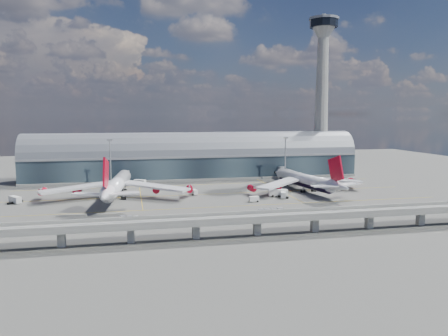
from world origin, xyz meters
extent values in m
plane|color=#474744|center=(0.00, 0.00, 0.00)|extent=(500.00, 500.00, 0.00)
cube|color=gold|center=(0.00, -10.00, 0.01)|extent=(200.00, 0.25, 0.01)
cube|color=gold|center=(0.00, 20.00, 0.01)|extent=(200.00, 0.25, 0.01)
cube|color=gold|center=(0.00, 50.00, 0.01)|extent=(200.00, 0.25, 0.01)
cube|color=gold|center=(-35.00, 30.00, 0.01)|extent=(0.25, 80.00, 0.01)
cube|color=gold|center=(35.00, 30.00, 0.01)|extent=(0.25, 80.00, 0.01)
cube|color=#1E2832|center=(0.00, 78.00, 7.00)|extent=(200.00, 28.00, 14.00)
cylinder|color=slate|center=(0.00, 78.00, 14.00)|extent=(200.00, 28.00, 28.00)
cube|color=gray|center=(0.00, 64.00, 14.00)|extent=(200.00, 1.00, 1.20)
cube|color=gray|center=(0.00, 78.00, 0.60)|extent=(200.00, 30.00, 1.20)
cube|color=gray|center=(85.00, 83.00, 4.00)|extent=(18.00, 18.00, 8.00)
cone|color=gray|center=(85.00, 83.00, 45.00)|extent=(10.00, 10.00, 90.00)
cone|color=gray|center=(85.00, 83.00, 92.00)|extent=(16.00, 16.00, 8.00)
cylinder|color=black|center=(85.00, 83.00, 97.00)|extent=(18.00, 18.00, 5.00)
cylinder|color=slate|center=(85.00, 83.00, 100.00)|extent=(19.00, 19.00, 1.50)
cylinder|color=gray|center=(85.00, 83.00, 101.50)|extent=(2.40, 2.40, 3.00)
cube|color=gray|center=(0.00, -55.00, 5.50)|extent=(220.00, 8.50, 1.20)
cube|color=gray|center=(0.00, -59.00, 6.60)|extent=(220.00, 0.40, 1.20)
cube|color=gray|center=(0.00, -51.00, 6.60)|extent=(220.00, 0.40, 1.20)
cube|color=gray|center=(0.00, -56.50, 6.15)|extent=(220.00, 0.12, 0.12)
cube|color=gray|center=(0.00, -53.50, 6.15)|extent=(220.00, 0.12, 0.12)
cube|color=gray|center=(-60.00, -55.00, 2.50)|extent=(2.20, 2.20, 5.00)
cube|color=gray|center=(-40.00, -55.00, 2.50)|extent=(2.20, 2.20, 5.00)
cube|color=gray|center=(-20.00, -55.00, 2.50)|extent=(2.20, 2.20, 5.00)
cube|color=gray|center=(0.00, -55.00, 2.50)|extent=(2.20, 2.20, 5.00)
cube|color=gray|center=(20.00, -55.00, 2.50)|extent=(2.20, 2.20, 5.00)
cube|color=gray|center=(40.00, -55.00, 2.50)|extent=(2.20, 2.20, 5.00)
cube|color=gray|center=(60.00, -55.00, 2.50)|extent=(2.20, 2.20, 5.00)
cylinder|color=gray|center=(-50.00, 55.00, 12.50)|extent=(0.70, 0.70, 25.00)
cube|color=gray|center=(-50.00, 55.00, 25.20)|extent=(3.00, 0.40, 1.00)
cylinder|color=gray|center=(50.00, 55.00, 12.50)|extent=(0.70, 0.70, 25.00)
cube|color=gray|center=(50.00, 55.00, 25.20)|extent=(3.00, 0.40, 1.00)
cylinder|color=white|center=(-45.79, 19.50, 6.46)|extent=(12.83, 55.65, 6.67)
cone|color=white|center=(-42.34, 50.06, 6.46)|extent=(7.56, 9.03, 6.67)
cone|color=white|center=(-49.48, -13.13, 7.29)|extent=(8.03, 13.17, 6.67)
cube|color=#B4071D|center=(-49.13, -10.02, 15.52)|extent=(2.12, 12.46, 13.80)
cube|color=white|center=(-63.35, 19.38, 5.63)|extent=(34.30, 20.09, 2.69)
cube|color=white|center=(-28.70, 15.47, 5.63)|extent=(32.41, 25.87, 2.69)
cylinder|color=#B4071D|center=(-63.76, 21.53, 3.75)|extent=(3.90, 5.55, 3.33)
cylinder|color=#B4071D|center=(-79.17, 23.27, 3.75)|extent=(3.90, 5.55, 3.33)
cylinder|color=#B4071D|center=(-27.82, 17.47, 3.75)|extent=(3.90, 5.55, 3.33)
cylinder|color=#B4071D|center=(-12.42, 15.73, 3.75)|extent=(3.90, 5.55, 3.33)
cylinder|color=gray|center=(-43.61, 38.86, 1.56)|extent=(0.52, 0.52, 3.13)
cylinder|color=gray|center=(-49.57, 15.73, 1.56)|extent=(0.63, 0.63, 3.13)
cylinder|color=gray|center=(-42.95, 14.98, 1.56)|extent=(0.63, 0.63, 3.13)
cylinder|color=black|center=(-49.57, 15.73, 0.57)|extent=(2.45, 1.81, 1.56)
cylinder|color=black|center=(-42.95, 14.98, 0.57)|extent=(2.45, 1.81, 1.56)
cylinder|color=white|center=(47.23, 19.11, 5.83)|extent=(13.73, 48.11, 5.74)
cone|color=white|center=(42.69, 45.61, 5.83)|extent=(6.99, 8.77, 5.74)
cone|color=white|center=(52.11, -9.33, 6.63)|extent=(7.66, 12.67, 5.74)
cube|color=#B4071D|center=(51.61, -6.40, 14.14)|extent=(2.68, 11.77, 13.10)
cube|color=white|center=(32.30, 14.55, 5.04)|extent=(28.44, 24.51, 2.45)
cube|color=white|center=(62.83, 19.78, 5.04)|extent=(30.81, 16.87, 2.45)
cylinder|color=black|center=(47.23, 19.11, 4.26)|extent=(12.06, 43.13, 4.88)
cylinder|color=#B4071D|center=(31.40, 16.40, 3.26)|extent=(3.95, 5.41, 3.16)
cylinder|color=#B4071D|center=(17.83, 14.07, 3.26)|extent=(3.95, 5.41, 3.16)
cylinder|color=#B4071D|center=(63.06, 21.83, 3.26)|extent=(3.95, 5.41, 3.16)
cylinder|color=#B4071D|center=(76.63, 24.15, 3.26)|extent=(3.95, 5.41, 3.16)
cylinder|color=gray|center=(44.38, 35.73, 1.48)|extent=(0.49, 0.49, 2.97)
cylinder|color=gray|center=(44.78, 14.68, 1.48)|extent=(0.59, 0.59, 2.97)
cylinder|color=gray|center=(51.02, 15.75, 1.48)|extent=(0.59, 0.59, 2.97)
cylinder|color=black|center=(44.78, 14.68, 0.54)|extent=(2.39, 1.83, 1.48)
cylinder|color=black|center=(51.02, 15.75, 0.54)|extent=(2.39, 1.83, 1.48)
cube|color=gray|center=(-42.29, 52.00, 5.20)|extent=(3.00, 24.00, 3.00)
cube|color=gray|center=(-42.29, 40.00, 5.20)|extent=(3.60, 3.60, 3.40)
cylinder|color=gray|center=(-42.29, 64.00, 5.20)|extent=(4.40, 4.40, 4.00)
cylinder|color=gray|center=(-42.29, 40.00, 1.70)|extent=(0.50, 0.50, 3.40)
cylinder|color=black|center=(-42.29, 40.00, 0.35)|extent=(1.40, 0.80, 0.80)
cube|color=gray|center=(50.73, 50.00, 5.20)|extent=(3.00, 28.00, 3.00)
cube|color=gray|center=(50.73, 36.00, 5.20)|extent=(3.60, 3.60, 3.40)
cylinder|color=gray|center=(50.73, 64.00, 5.20)|extent=(4.40, 4.40, 4.00)
cylinder|color=gray|center=(50.73, 36.00, 1.70)|extent=(0.50, 0.50, 3.40)
cylinder|color=black|center=(50.73, 36.00, 0.35)|extent=(1.40, 0.80, 0.80)
cube|color=silver|center=(-89.53, 16.58, 1.69)|extent=(6.52, 7.26, 2.74)
cylinder|color=black|center=(-88.05, 18.41, 0.47)|extent=(2.65, 2.39, 0.95)
cylinder|color=black|center=(-91.01, 14.74, 0.47)|extent=(2.65, 2.39, 0.95)
cube|color=silver|center=(14.05, -2.96, 1.38)|extent=(4.45, 2.28, 2.25)
cylinder|color=black|center=(15.43, -3.05, 0.39)|extent=(0.92, 2.21, 0.78)
cylinder|color=black|center=(12.67, -2.86, 0.39)|extent=(0.92, 2.21, 0.78)
cube|color=silver|center=(28.97, 7.30, 1.82)|extent=(9.28, 3.37, 2.95)
cylinder|color=black|center=(31.87, 7.54, 0.51)|extent=(1.26, 2.92, 1.02)
cylinder|color=black|center=(26.07, 7.05, 0.51)|extent=(1.26, 2.92, 1.02)
cube|color=silver|center=(30.07, 3.02, 1.60)|extent=(4.19, 6.41, 2.60)
cylinder|color=black|center=(29.42, 4.82, 0.45)|extent=(2.65, 1.69, 0.90)
cylinder|color=black|center=(30.73, 1.22, 0.45)|extent=(2.65, 1.69, 0.90)
cube|color=silver|center=(-9.35, 19.83, 1.41)|extent=(2.80, 4.70, 2.29)
cylinder|color=black|center=(-9.10, 21.21, 0.40)|extent=(2.31, 1.18, 0.79)
cylinder|color=black|center=(-9.61, 18.44, 0.40)|extent=(2.31, 1.18, 0.79)
cube|color=silver|center=(-34.59, 54.23, 1.77)|extent=(6.91, 5.80, 2.87)
cylinder|color=black|center=(-32.83, 55.41, 0.50)|extent=(2.37, 2.84, 0.99)
cylinder|color=black|center=(-36.34, 53.04, 0.50)|extent=(2.37, 2.84, 0.99)
cube|color=gray|center=(-42.78, -24.78, 0.23)|extent=(2.63, 2.17, 0.28)
cube|color=#BCBCC1|center=(-42.78, -24.78, 0.99)|extent=(2.24, 1.96, 1.41)
cube|color=gray|center=(-40.48, -25.60, 0.23)|extent=(2.63, 2.17, 0.28)
cube|color=#BCBCC1|center=(-40.48, -25.60, 0.99)|extent=(2.24, 1.96, 1.41)
cube|color=gray|center=(-38.18, -26.43, 0.23)|extent=(2.63, 2.17, 0.28)
cube|color=#BCBCC1|center=(-38.18, -26.43, 0.99)|extent=(2.24, 1.96, 1.41)
cube|color=gray|center=(10.29, -25.72, 0.26)|extent=(2.58, 1.80, 0.31)
cube|color=#BCBCC1|center=(10.29, -25.72, 1.09)|extent=(2.16, 1.67, 1.56)
cube|color=gray|center=(12.99, -25.57, 0.26)|extent=(2.58, 1.80, 0.31)
cube|color=#BCBCC1|center=(12.99, -25.57, 1.09)|extent=(2.16, 1.67, 1.56)
cube|color=gray|center=(15.69, -25.42, 0.26)|extent=(2.58, 1.80, 0.31)
cube|color=#BCBCC1|center=(15.69, -25.42, 1.09)|extent=(2.16, 1.67, 1.56)
cube|color=gray|center=(18.39, -25.27, 0.26)|extent=(2.58, 1.80, 0.31)
cube|color=#BCBCC1|center=(18.39, -25.27, 1.09)|extent=(2.16, 1.67, 1.56)
cube|color=gray|center=(78.09, -32.66, 0.27)|extent=(3.14, 2.92, 0.33)
cube|color=#BCBCC1|center=(78.09, -32.66, 1.14)|extent=(2.72, 2.59, 1.63)
cube|color=gray|center=(80.42, -31.04, 0.27)|extent=(3.14, 2.92, 0.33)
cube|color=#BCBCC1|center=(80.42, -31.04, 1.14)|extent=(2.72, 2.59, 1.63)
camera|label=1|loc=(-39.70, -187.30, 39.03)|focal=35.00mm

